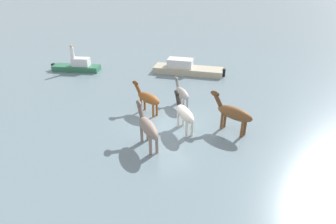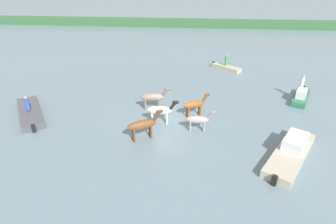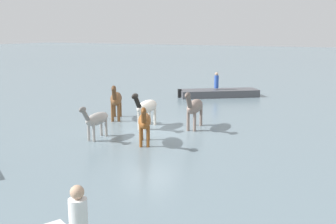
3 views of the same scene
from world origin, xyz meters
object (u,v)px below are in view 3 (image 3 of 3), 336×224
Objects in this scene: horse_pinto_flank at (146,107)px; person_watcher_seated at (216,81)px; horse_rear_stallion at (116,99)px; person_boatman_standing at (79,221)px; horse_dun_straggler at (96,119)px; horse_dark_mare at (194,107)px; boat_motor_center at (219,94)px; horse_gray_outer at (145,121)px.

horse_pinto_flank reaches higher than person_watcher_seated.
horse_rear_stallion is 15.48m from person_boatman_standing.
person_boatman_standing is (9.32, 6.66, 0.80)m from horse_dun_straggler.
horse_dark_mare is 2.21× the size of person_watcher_seated.
person_boatman_standing is at bearing 7.43° from horse_dark_mare.
horse_rear_stallion is at bearing -13.15° from person_watcher_seated.
boat_motor_center is at bearing -174.65° from horse_dark_mare.
horse_gray_outer is at bearing -155.90° from person_boatman_standing.
horse_dun_straggler is (0.29, -2.36, -0.09)m from horse_gray_outer.
person_boatman_standing reaches higher than horse_dark_mare.
boat_motor_center is (-10.83, 0.03, -0.88)m from horse_pinto_flank.
horse_dark_mare reaches higher than horse_gray_outer.
person_watcher_seated reaches higher than boat_motor_center.
horse_rear_stallion reaches higher than person_watcher_seated.
person_boatman_standing is at bearing 22.41° from horse_pinto_flank.
horse_dun_straggler is (2.91, -0.94, -0.14)m from horse_pinto_flank.
person_boatman_standing is (9.62, 4.30, 0.71)m from horse_gray_outer.
person_boatman_standing is at bearing 32.55° from horse_dun_straggler.
horse_pinto_flank is 0.44× the size of boat_motor_center.
horse_dark_mare is 13.59m from person_boatman_standing.
boat_motor_center is at bearing 177.17° from horse_pinto_flank.
person_boatman_standing is 23.73m from person_watcher_seated.
horse_gray_outer is (3.51, -0.85, -0.10)m from horse_dark_mare.
person_boatman_standing is (13.14, 8.16, 0.59)m from horse_rear_stallion.
horse_dun_straggler is 1.81× the size of person_watcher_seated.
boat_motor_center is (-13.45, -1.39, -0.83)m from horse_gray_outer.
horse_dark_mare is 10.15m from person_watcher_seated.
person_boatman_standing reaches higher than horse_pinto_flank.
horse_rear_stallion reaches higher than horse_gray_outer.
horse_dun_straggler is 1.81× the size of person_boatman_standing.
horse_gray_outer is at bearing 25.82° from horse_pinto_flank.
horse_pinto_flank is 2.98m from horse_gray_outer.
person_boatman_standing reaches higher than horse_gray_outer.
horse_rear_stallion reaches higher than horse_pinto_flank.
boat_motor_center is (-13.74, 0.97, -0.73)m from horse_dun_straggler.
horse_pinto_flank is at bearing -154.93° from person_boatman_standing.
boat_motor_center is at bearing 136.42° from horse_rear_stallion.
horse_gray_outer reaches higher than boat_motor_center.
person_watcher_seated is (-13.37, -1.56, 0.16)m from horse_gray_outer.
horse_gray_outer is 1.04× the size of horse_dun_straggler.
horse_pinto_flank is at bearing 0.74° from person_watcher_seated.
horse_dun_straggler is 13.79m from boat_motor_center.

